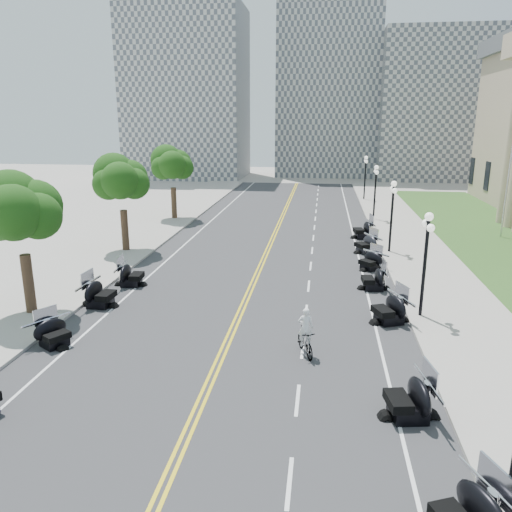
{
  "coord_description": "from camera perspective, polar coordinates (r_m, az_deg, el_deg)",
  "views": [
    {
      "loc": [
        3.79,
        -18.98,
        9.15
      ],
      "look_at": [
        0.34,
        6.79,
        2.0
      ],
      "focal_mm": 35.0,
      "sensor_mm": 36.0,
      "label": 1
    }
  ],
  "objects": [
    {
      "name": "motorcycle_s_5",
      "position": [
        22.54,
        -22.15,
        -8.01
      ],
      "size": [
        2.52,
        2.52,
        1.28
      ],
      "primitive_type": null,
      "rotation": [
        0.0,
        0.0,
        1.0
      ],
      "color": "black",
      "rests_on": "road"
    },
    {
      "name": "tree_2",
      "position": [
        25.49,
        -25.35,
        3.95
      ],
      "size": [
        4.8,
        4.8,
        9.2
      ],
      "primitive_type": null,
      "color": "#235619",
      "rests_on": "sidewalk_south"
    },
    {
      "name": "motorcycle_n_9",
      "position": [
        36.01,
        12.47,
        1.46
      ],
      "size": [
        2.74,
        2.74,
        1.43
      ],
      "primitive_type": null,
      "rotation": [
        0.0,
        0.0,
        -1.1
      ],
      "color": "black",
      "rests_on": "road"
    },
    {
      "name": "street_lamp_5",
      "position": [
        59.53,
        12.35,
        8.71
      ],
      "size": [
        0.5,
        1.2,
        4.9
      ],
      "primitive_type": null,
      "color": "black",
      "rests_on": "sidewalk_north"
    },
    {
      "name": "lane_dash_19",
      "position": [
        71.56,
        7.15,
        7.92
      ],
      "size": [
        0.12,
        2.0,
        0.0
      ],
      "primitive_type": "cube",
      "color": "white",
      "rests_on": "road"
    },
    {
      "name": "centerline_yellow_a",
      "position": [
        30.63,
        -0.06,
        -1.98
      ],
      "size": [
        0.12,
        90.0,
        0.0
      ],
      "primitive_type": "cube",
      "color": "yellow",
      "rests_on": "road"
    },
    {
      "name": "motorcycle_s_6",
      "position": [
        26.32,
        -17.44,
        -3.99
      ],
      "size": [
        2.24,
        2.24,
        1.48
      ],
      "primitive_type": null,
      "rotation": [
        0.0,
        0.0,
        1.51
      ],
      "color": "black",
      "rests_on": "road"
    },
    {
      "name": "street_lamp_3",
      "position": [
        35.91,
        15.23,
        4.33
      ],
      "size": [
        0.5,
        1.2,
        4.9
      ],
      "primitive_type": null,
      "color": "black",
      "rests_on": "sidewalk_north"
    },
    {
      "name": "distant_block_c",
      "position": [
        85.95,
        20.65,
        15.67
      ],
      "size": [
        20.0,
        14.0,
        22.0
      ],
      "primitive_type": "cube",
      "color": "gray",
      "rests_on": "ground"
    },
    {
      "name": "lane_dash_17",
      "position": [
        63.64,
        7.06,
        7.01
      ],
      "size": [
        0.12,
        2.0,
        0.0
      ],
      "primitive_type": "cube",
      "color": "white",
      "rests_on": "road"
    },
    {
      "name": "lane_dash_5",
      "position": [
        17.55,
        4.77,
        -16.05
      ],
      "size": [
        0.12,
        2.0,
        0.0
      ],
      "primitive_type": "cube",
      "color": "white",
      "rests_on": "road"
    },
    {
      "name": "ground",
      "position": [
        21.41,
        -3.37,
        -9.96
      ],
      "size": [
        160.0,
        160.0,
        0.0
      ],
      "primitive_type": "plane",
      "color": "gray"
    },
    {
      "name": "motorcycle_n_8",
      "position": [
        32.02,
        12.94,
        -0.44
      ],
      "size": [
        2.57,
        2.57,
        1.27
      ],
      "primitive_type": null,
      "rotation": [
        0.0,
        0.0,
        -0.82
      ],
      "color": "black",
      "rests_on": "road"
    },
    {
      "name": "cyclist_rider",
      "position": [
        19.78,
        5.75,
        -6.12
      ],
      "size": [
        0.6,
        0.39,
        1.65
      ],
      "primitive_type": "imported",
      "rotation": [
        0.0,
        0.0,
        3.14
      ],
      "color": "silver",
      "rests_on": "bicycle"
    },
    {
      "name": "lane_dash_4",
      "position": [
        14.3,
        3.84,
        -24.4
      ],
      "size": [
        0.12,
        2.0,
        0.0
      ],
      "primitive_type": "cube",
      "color": "white",
      "rests_on": "road"
    },
    {
      "name": "lane_dash_18",
      "position": [
        67.6,
        7.11,
        7.49
      ],
      "size": [
        0.12,
        2.0,
        0.0
      ],
      "primitive_type": "cube",
      "color": "white",
      "rests_on": "road"
    },
    {
      "name": "lane_dash_14",
      "position": [
        51.79,
        6.87,
        5.1
      ],
      "size": [
        0.12,
        2.0,
        0.0
      ],
      "primitive_type": "cube",
      "color": "white",
      "rests_on": "road"
    },
    {
      "name": "lane_dash_7",
      "position": [
        24.73,
        5.75,
        -6.39
      ],
      "size": [
        0.12,
        2.0,
        0.0
      ],
      "primitive_type": "cube",
      "color": "white",
      "rests_on": "road"
    },
    {
      "name": "distant_block_a",
      "position": [
        83.94,
        -7.81,
        17.87
      ],
      "size": [
        18.0,
        14.0,
        26.0
      ],
      "primitive_type": "cube",
      "color": "gray",
      "rests_on": "ground"
    },
    {
      "name": "lane_dash_8",
      "position": [
        28.49,
        6.04,
        -3.42
      ],
      "size": [
        0.12,
        2.0,
        0.0
      ],
      "primitive_type": "cube",
      "color": "white",
      "rests_on": "road"
    },
    {
      "name": "edge_line_south",
      "position": [
        32.05,
        -11.26,
        -1.5
      ],
      "size": [
        0.12,
        90.0,
        0.0
      ],
      "primitive_type": "cube",
      "color": "white",
      "rests_on": "road"
    },
    {
      "name": "motorcycle_n_6",
      "position": [
        23.96,
        15.0,
        -5.73
      ],
      "size": [
        2.74,
        2.74,
        1.47
      ],
      "primitive_type": null,
      "rotation": [
        0.0,
        0.0,
        -1.18
      ],
      "color": "black",
      "rests_on": "road"
    },
    {
      "name": "sidewalk_south",
      "position": [
        33.56,
        -17.92,
        -1.08
      ],
      "size": [
        5.0,
        90.0,
        0.15
      ],
      "primitive_type": "cube",
      "color": "#9E9991",
      "rests_on": "ground"
    },
    {
      "name": "flagpole",
      "position": [
        43.57,
        26.92,
        8.27
      ],
      "size": [
        1.1,
        0.2,
        10.0
      ],
      "primitive_type": null,
      "color": "silver",
      "rests_on": "ground"
    },
    {
      "name": "lane_dash_11",
      "position": [
        40.04,
        6.58,
        2.08
      ],
      "size": [
        0.12,
        2.0,
        0.0
      ],
      "primitive_type": "cube",
      "color": "white",
      "rests_on": "road"
    },
    {
      "name": "lane_dash_12",
      "position": [
        43.94,
        6.69,
        3.27
      ],
      "size": [
        0.12,
        2.0,
        0.0
      ],
      "primitive_type": "cube",
      "color": "white",
      "rests_on": "road"
    },
    {
      "name": "lane_dash_6",
      "position": [
        21.07,
        5.35,
        -10.4
      ],
      "size": [
        0.12,
        2.0,
        0.0
      ],
      "primitive_type": "cube",
      "color": "white",
      "rests_on": "road"
    },
    {
      "name": "lane_dash_10",
      "position": [
        36.16,
        6.44,
        0.64
      ],
      "size": [
        0.12,
        2.0,
        0.0
      ],
      "primitive_type": "cube",
      "color": "white",
      "rests_on": "road"
    },
    {
      "name": "street_lamp_2",
      "position": [
        24.37,
        18.71,
        -1.05
      ],
      "size": [
        0.5,
        1.2,
        4.9
      ],
      "primitive_type": null,
      "color": "black",
      "rests_on": "sidewalk_north"
    },
    {
      "name": "motorcycle_n_10",
      "position": [
        40.39,
        12.16,
        3.06
      ],
      "size": [
        2.57,
        2.57,
        1.54
      ],
      "primitive_type": null,
      "rotation": [
        0.0,
        0.0,
        -1.39
      ],
      "color": "black",
      "rests_on": "road"
    },
    {
      "name": "lane_dash_16",
      "position": [
        59.68,
        7.01,
        6.46
      ],
      "size": [
        0.12,
        2.0,
        0.0
      ],
      "primitive_type": "cube",
      "color": "white",
      "rests_on": "road"
    },
    {
      "name": "motorcycle_n_4",
      "position": [
        16.95,
        17.09,
        -15.12
      ],
      "size": [
        2.46,
        2.46,
        1.48
      ],
      "primitive_type": null,
      "rotation": [
        0.0,
        0.0,
        -1.39
      ],
      "color": "black",
      "rests_on": "road"
    },
    {
      "name": "tree_4",
      "position": [
        47.25,
        -9.53,
        9.83
      ],
      "size": [
        4.8,
        4.8,
        9.2
      ],
      "primitive_type": null,
      "color": "#235619",
      "rests_on": "sidewalk_south"
    },
    {
      "name": "lawn",
      "position": [
        40.47,
        27.19,
        0.65
      ],
      "size": [
        9.0,
        60.0,
        0.1
      ],
      "primitive_type": "cube",
      "color": "#356023",
      "rests_on": "ground"
    },
    {
      "name": "bicycle",
      "position": [
        20.32,
        5.64,
        -9.73
      ],
      "size": [
        1.11,
        1.91,
        1.11
      ],
      "primitive_type": "imported",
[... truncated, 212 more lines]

